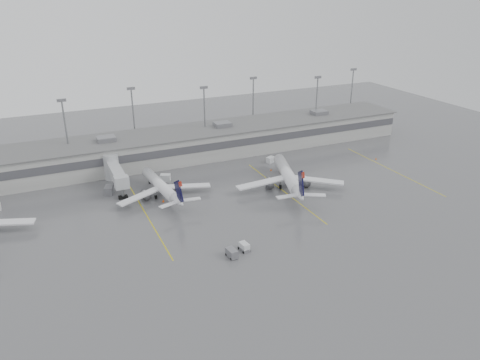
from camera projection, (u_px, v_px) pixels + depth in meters
name	position (u px, v px, depth m)	size (l,w,h in m)	color
ground	(265.00, 251.00, 92.23)	(260.00, 260.00, 0.00)	#555558
terminal	(176.00, 145.00, 139.28)	(152.00, 17.00, 9.45)	#9B9B96
light_masts	(169.00, 115.00, 141.08)	(142.40, 8.00, 20.60)	gray
jet_bridge_right	(114.00, 170.00, 121.32)	(4.00, 17.20, 7.00)	#ABAEB0
stand_markings	(219.00, 203.00, 112.37)	(105.25, 40.00, 0.01)	#CABA0B
jet_mid_left	(162.00, 186.00, 114.65)	(23.92, 26.92, 8.71)	white
jet_mid_right	(289.00, 176.00, 119.57)	(26.65, 30.35, 10.13)	white
baggage_tug	(244.00, 248.00, 92.13)	(1.93, 2.72, 1.64)	silver
baggage_cart	(232.00, 253.00, 89.81)	(1.83, 2.81, 1.70)	slate
gse_uld_b	(165.00, 178.00, 124.48)	(2.62, 1.75, 1.85)	silver
gse_uld_c	(270.00, 160.00, 137.46)	(2.36, 1.58, 1.67)	silver
gse_loader	(109.00, 190.00, 116.92)	(2.00, 3.20, 2.00)	slate
cone_b	(163.00, 201.00, 112.68)	(0.46, 0.46, 0.73)	#FF5605
cone_c	(271.00, 169.00, 131.57)	(0.43, 0.43, 0.69)	#FF5605
cone_d	(376.00, 158.00, 139.87)	(0.45, 0.45, 0.71)	#FF5605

